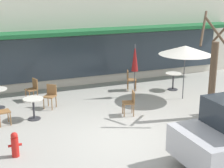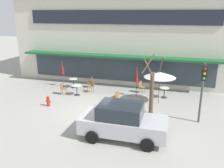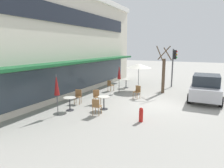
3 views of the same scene
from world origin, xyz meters
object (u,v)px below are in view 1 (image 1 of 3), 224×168
at_px(cafe_table_streetside, 33,105).
at_px(patio_umbrella_green_folded, 135,58).
at_px(patio_umbrella_cream_folded, 185,50).
at_px(cafe_chair_4, 130,79).
at_px(cafe_chair_1, 51,94).
at_px(fire_hydrant, 15,144).
at_px(cafe_chair_3, 130,101).
at_px(street_tree, 213,74).
at_px(cafe_table_near_wall, 173,79).
at_px(cafe_chair_2, 33,88).
at_px(cafe_chair_0, 1,110).

distance_m(cafe_table_streetside, patio_umbrella_green_folded, 4.57).
distance_m(patio_umbrella_cream_folded, cafe_chair_4, 2.85).
bearing_deg(cafe_chair_1, fire_hydrant, -116.34).
distance_m(cafe_chair_3, street_tree, 2.98).
bearing_deg(cafe_table_streetside, fire_hydrant, -110.12).
height_order(cafe_table_near_wall, patio_umbrella_cream_folded, patio_umbrella_cream_folded).
bearing_deg(cafe_chair_4, street_tree, -72.90).
bearing_deg(cafe_chair_2, cafe_chair_0, -122.59).
bearing_deg(fire_hydrant, cafe_table_streetside, 69.88).
bearing_deg(street_tree, cafe_chair_3, 153.74).
bearing_deg(cafe_chair_2, cafe_chair_1, -66.85).
height_order(cafe_table_streetside, street_tree, street_tree).
bearing_deg(fire_hydrant, cafe_chair_2, 74.71).
bearing_deg(cafe_chair_2, cafe_table_near_wall, -7.89).
xyz_separation_m(cafe_table_near_wall, street_tree, (-0.56, -3.34, 1.07)).
bearing_deg(cafe_chair_3, cafe_table_streetside, 164.84).
bearing_deg(street_tree, cafe_chair_4, 107.10).
xyz_separation_m(patio_umbrella_cream_folded, cafe_chair_0, (-7.12, -0.13, -1.50)).
distance_m(cafe_chair_0, cafe_chair_1, 2.18).
relative_size(cafe_chair_2, cafe_chair_4, 1.00).
relative_size(cafe_table_streetside, patio_umbrella_cream_folded, 0.35).
height_order(cafe_table_near_wall, cafe_chair_2, cafe_chair_2).
relative_size(cafe_chair_1, cafe_chair_2, 1.00).
distance_m(cafe_chair_2, street_tree, 6.94).
xyz_separation_m(patio_umbrella_cream_folded, cafe_chair_1, (-5.24, 0.97, -1.50)).
relative_size(patio_umbrella_cream_folded, cafe_chair_3, 2.47).
bearing_deg(cafe_chair_1, patio_umbrella_green_folded, 0.61).
height_order(cafe_chair_4, fire_hydrant, cafe_chair_4).
height_order(cafe_chair_0, cafe_chair_2, same).
bearing_deg(cafe_chair_1, cafe_chair_0, -149.73).
bearing_deg(cafe_chair_3, patio_umbrella_green_folded, 60.65).
xyz_separation_m(cafe_table_near_wall, cafe_chair_0, (-7.41, -1.37, 0.01)).
relative_size(cafe_table_near_wall, patio_umbrella_green_folded, 0.35).
relative_size(cafe_table_streetside, cafe_chair_4, 0.85).
relative_size(cafe_table_near_wall, cafe_chair_3, 0.85).
distance_m(street_tree, fire_hydrant, 6.82).
bearing_deg(cafe_chair_0, street_tree, -16.07).
height_order(cafe_table_near_wall, street_tree, street_tree).
bearing_deg(patio_umbrella_cream_folded, cafe_chair_3, -162.61).
height_order(cafe_table_near_wall, cafe_chair_1, cafe_chair_1).
bearing_deg(patio_umbrella_green_folded, patio_umbrella_cream_folded, -30.38).
bearing_deg(cafe_table_near_wall, street_tree, -99.56).
distance_m(cafe_chair_0, cafe_chair_3, 4.41).
bearing_deg(patio_umbrella_green_folded, cafe_table_streetside, -167.11).
height_order(cafe_chair_1, cafe_chair_4, same).
xyz_separation_m(cafe_table_near_wall, cafe_chair_4, (-1.80, 0.67, 0.01)).
distance_m(cafe_table_streetside, cafe_chair_4, 4.91).
height_order(cafe_table_near_wall, cafe_chair_4, cafe_chair_4).
xyz_separation_m(cafe_chair_0, cafe_chair_4, (5.62, 2.04, 0.00)).
bearing_deg(cafe_chair_4, cafe_table_near_wall, -20.37).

